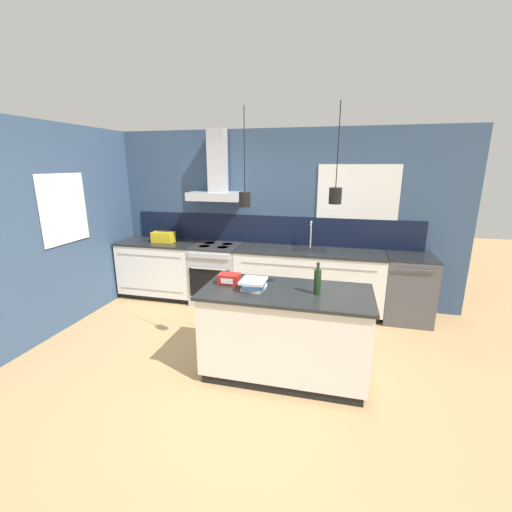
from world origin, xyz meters
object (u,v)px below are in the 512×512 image
object	(u,v)px
dishwasher	(408,288)
book_stack	(254,284)
bottle_on_island	(317,281)
red_supply_box	(229,279)
yellow_toolbox	(163,237)
oven_range	(217,273)

from	to	relation	value
dishwasher	book_stack	world-z (taller)	book_stack
dishwasher	bottle_on_island	xyz separation A→B (m)	(-1.13, -1.69, 0.58)
red_supply_box	yellow_toolbox	xyz separation A→B (m)	(-1.62, 1.61, 0.03)
oven_range	red_supply_box	xyz separation A→B (m)	(0.74, -1.60, 0.51)
oven_range	yellow_toolbox	bearing A→B (deg)	179.72
yellow_toolbox	bottle_on_island	bearing A→B (deg)	-33.93
oven_range	red_supply_box	bearing A→B (deg)	-65.23
bottle_on_island	book_stack	bearing A→B (deg)	-179.39
book_stack	dishwasher	bearing A→B (deg)	44.29
bottle_on_island	yellow_toolbox	world-z (taller)	bottle_on_island
dishwasher	bottle_on_island	bearing A→B (deg)	-123.72
oven_range	red_supply_box	world-z (taller)	red_supply_box
dishwasher	book_stack	size ratio (longest dim) A/B	2.82
dishwasher	yellow_toolbox	world-z (taller)	yellow_toolbox
dishwasher	yellow_toolbox	size ratio (longest dim) A/B	2.68
oven_range	bottle_on_island	world-z (taller)	bottle_on_island
red_supply_box	yellow_toolbox	distance (m)	2.28
yellow_toolbox	oven_range	bearing A→B (deg)	-0.28
oven_range	red_supply_box	distance (m)	1.84
dishwasher	bottle_on_island	world-z (taller)	bottle_on_island
oven_range	book_stack	size ratio (longest dim) A/B	2.82
bottle_on_island	book_stack	size ratio (longest dim) A/B	0.95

